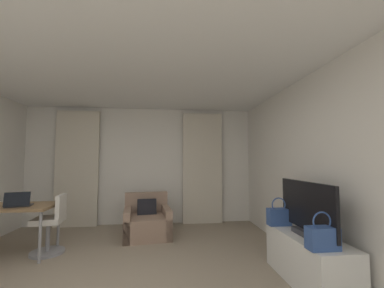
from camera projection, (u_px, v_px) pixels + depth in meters
name	position (u px, v px, depth m)	size (l,w,h in m)	color
wall_window	(142.00, 165.00, 5.44)	(5.12, 0.06, 2.60)	silver
wall_right	(342.00, 171.00, 2.70)	(0.06, 6.12, 2.60)	silver
ceiling	(115.00, 46.00, 2.52)	(5.12, 6.12, 0.06)	white
curtain_left_panel	(77.00, 168.00, 5.16)	(0.90, 0.06, 2.50)	beige
curtain_right_panel	(202.00, 168.00, 5.45)	(0.90, 0.06, 2.50)	beige
armchair	(147.00, 222.00, 4.48)	(0.94, 0.96, 0.77)	#997A66
desk	(12.00, 210.00, 3.54)	(1.20, 0.67, 0.74)	olive
desk_chair	(51.00, 227.00, 3.65)	(0.48, 0.48, 0.88)	gray
laptop	(18.00, 204.00, 3.46)	(0.37, 0.32, 0.22)	#2D2D33
tv_console	(308.00, 259.00, 2.75)	(0.48, 1.19, 0.55)	white
tv_flatscreen	(306.00, 210.00, 2.79)	(0.20, 1.05, 0.62)	#333338
handbag_primary	(279.00, 216.00, 3.21)	(0.30, 0.14, 0.37)	#335193
handbag_secondary	(322.00, 237.00, 2.33)	(0.30, 0.14, 0.37)	#335193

